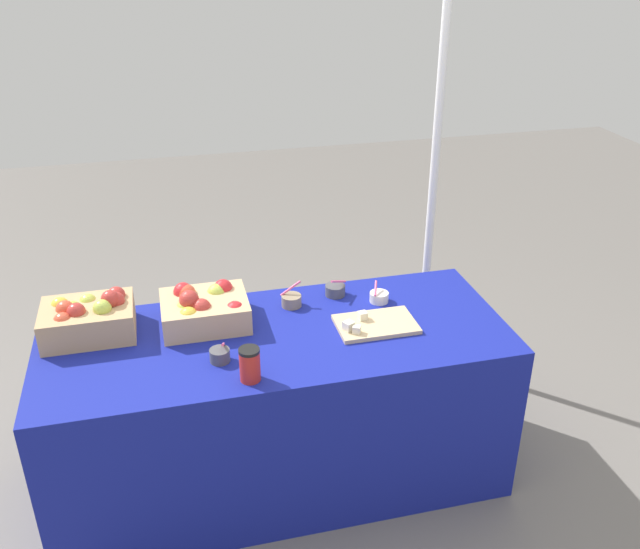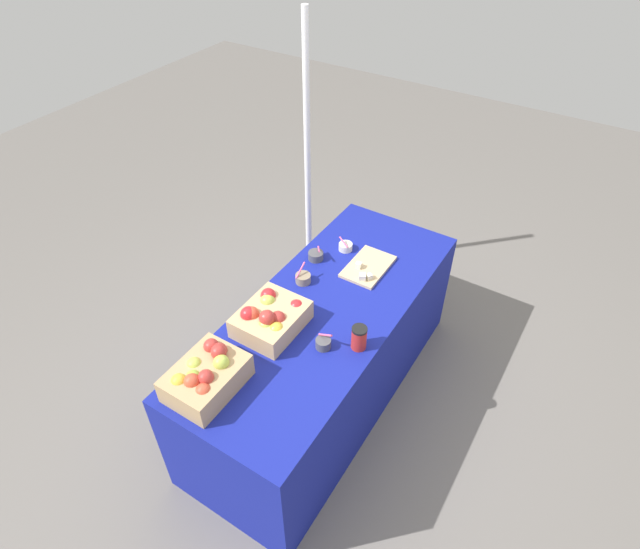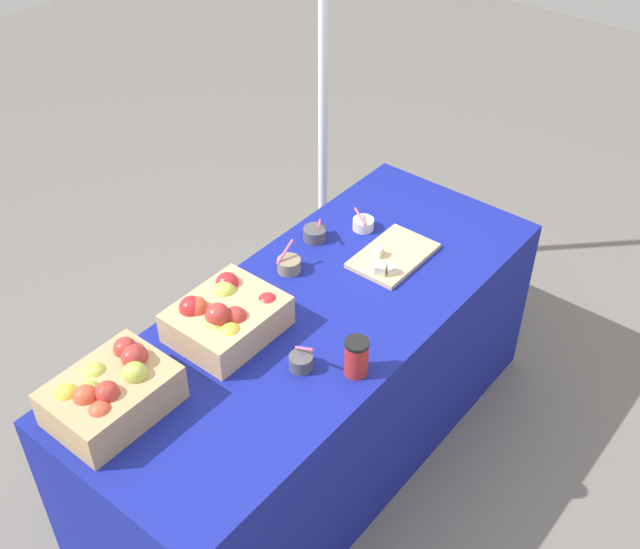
{
  "view_description": "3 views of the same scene",
  "coord_description": "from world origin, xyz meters",
  "views": [
    {
      "loc": [
        -0.4,
        -2.35,
        2.22
      ],
      "look_at": [
        0.18,
        -0.03,
        1.01
      ],
      "focal_mm": 38.63,
      "sensor_mm": 36.0,
      "label": 1
    },
    {
      "loc": [
        -1.72,
        -1.05,
        2.72
      ],
      "look_at": [
        0.02,
        0.04,
        0.94
      ],
      "focal_mm": 29.64,
      "sensor_mm": 36.0,
      "label": 2
    },
    {
      "loc": [
        -1.59,
        -1.3,
        2.56
      ],
      "look_at": [
        0.08,
        0.04,
        0.83
      ],
      "focal_mm": 44.6,
      "sensor_mm": 36.0,
      "label": 3
    }
  ],
  "objects": [
    {
      "name": "ground_plane",
      "position": [
        0.0,
        0.0,
        0.0
      ],
      "size": [
        10.0,
        10.0,
        0.0
      ],
      "primitive_type": "plane",
      "color": "slate"
    },
    {
      "name": "table",
      "position": [
        0.0,
        0.0,
        0.37
      ],
      "size": [
        1.9,
        0.76,
        0.74
      ],
      "primitive_type": "cube",
      "color": "navy",
      "rests_on": "ground_plane"
    },
    {
      "name": "apple_crate_left",
      "position": [
        -0.73,
        0.18,
        0.82
      ],
      "size": [
        0.36,
        0.27,
        0.19
      ],
      "color": "tan",
      "rests_on": "table"
    },
    {
      "name": "apple_crate_middle",
      "position": [
        -0.27,
        0.16,
        0.81
      ],
      "size": [
        0.35,
        0.29,
        0.17
      ],
      "color": "tan",
      "rests_on": "table"
    },
    {
      "name": "cutting_board_front",
      "position": [
        0.4,
        -0.04,
        0.75
      ],
      "size": [
        0.33,
        0.21,
        0.06
      ],
      "color": "#D1B284",
      "rests_on": "table"
    },
    {
      "name": "sample_bowl_near",
      "position": [
        0.11,
        0.21,
        0.77
      ],
      "size": [
        0.09,
        0.09,
        0.11
      ],
      "color": "gray",
      "rests_on": "table"
    },
    {
      "name": "sample_bowl_mid",
      "position": [
        0.32,
        0.26,
        0.77
      ],
      "size": [
        0.1,
        0.09,
        0.1
      ],
      "color": "#4C4C51",
      "rests_on": "table"
    },
    {
      "name": "sample_bowl_far",
      "position": [
        -0.24,
        -0.14,
        0.77
      ],
      "size": [
        0.08,
        0.08,
        0.1
      ],
      "color": "#4C4C51",
      "rests_on": "table"
    },
    {
      "name": "sample_bowl_extra",
      "position": [
        0.49,
        0.16,
        0.76
      ],
      "size": [
        0.08,
        0.09,
        0.09
      ],
      "color": "silver",
      "rests_on": "table"
    },
    {
      "name": "coffee_cup",
      "position": [
        -0.15,
        -0.29,
        0.81
      ],
      "size": [
        0.08,
        0.08,
        0.13
      ],
      "color": "red",
      "rests_on": "table"
    },
    {
      "name": "tent_pole",
      "position": [
        0.96,
        0.74,
        0.97
      ],
      "size": [
        0.04,
        0.04,
        1.93
      ],
      "primitive_type": "cylinder",
      "color": "white",
      "rests_on": "ground_plane"
    }
  ]
}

